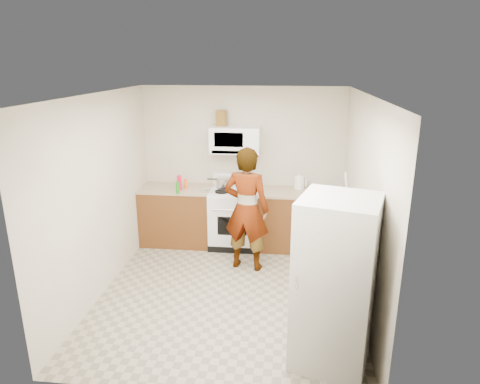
# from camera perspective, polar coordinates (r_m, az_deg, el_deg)

# --- Properties ---
(floor) EXTENTS (3.60, 3.60, 0.00)m
(floor) POSITION_cam_1_polar(r_m,az_deg,el_deg) (5.69, -1.55, -13.13)
(floor) COLOR gray
(floor) RESTS_ON ground
(back_wall) EXTENTS (3.20, 0.02, 2.50)m
(back_wall) POSITION_cam_1_polar(r_m,az_deg,el_deg) (6.88, 0.39, 3.55)
(back_wall) COLOR beige
(back_wall) RESTS_ON floor
(right_wall) EXTENTS (0.02, 3.60, 2.50)m
(right_wall) POSITION_cam_1_polar(r_m,az_deg,el_deg) (5.21, 15.96, -1.65)
(right_wall) COLOR beige
(right_wall) RESTS_ON floor
(cabinet_left) EXTENTS (1.12, 0.62, 0.90)m
(cabinet_left) POSITION_cam_1_polar(r_m,az_deg,el_deg) (7.02, -8.37, -3.21)
(cabinet_left) COLOR brown
(cabinet_left) RESTS_ON floor
(counter_left) EXTENTS (1.14, 0.64, 0.03)m
(counter_left) POSITION_cam_1_polar(r_m,az_deg,el_deg) (6.87, -8.54, 0.45)
(counter_left) COLOR #9D8C6A
(counter_left) RESTS_ON cabinet_left
(cabinet_right) EXTENTS (0.80, 0.62, 0.90)m
(cabinet_right) POSITION_cam_1_polar(r_m,az_deg,el_deg) (6.80, 5.83, -3.78)
(cabinet_right) COLOR brown
(cabinet_right) RESTS_ON floor
(counter_right) EXTENTS (0.82, 0.64, 0.03)m
(counter_right) POSITION_cam_1_polar(r_m,az_deg,el_deg) (6.65, 5.95, -0.02)
(counter_right) COLOR #9D8C6A
(counter_right) RESTS_ON cabinet_right
(gas_range) EXTENTS (0.76, 0.65, 1.13)m
(gas_range) POSITION_cam_1_polar(r_m,az_deg,el_deg) (6.83, -0.73, -3.29)
(gas_range) COLOR white
(gas_range) RESTS_ON floor
(microwave) EXTENTS (0.76, 0.38, 0.40)m
(microwave) POSITION_cam_1_polar(r_m,az_deg,el_deg) (6.63, -0.63, 6.99)
(microwave) COLOR white
(microwave) RESTS_ON back_wall
(person) EXTENTS (0.71, 0.54, 1.77)m
(person) POSITION_cam_1_polar(r_m,az_deg,el_deg) (5.95, 0.88, -2.34)
(person) COLOR tan
(person) RESTS_ON floor
(fridge) EXTENTS (0.87, 0.87, 1.70)m
(fridge) POSITION_cam_1_polar(r_m,az_deg,el_deg) (4.23, 12.54, -11.78)
(fridge) COLOR silver
(fridge) RESTS_ON floor
(kettle) EXTENTS (0.18, 0.18, 0.19)m
(kettle) POSITION_cam_1_polar(r_m,az_deg,el_deg) (6.78, 7.91, 1.24)
(kettle) COLOR white
(kettle) RESTS_ON counter_right
(jug) EXTENTS (0.17, 0.17, 0.24)m
(jug) POSITION_cam_1_polar(r_m,az_deg,el_deg) (6.66, -2.45, 9.81)
(jug) COLOR brown
(jug) RESTS_ON microwave
(saucepan) EXTENTS (0.28, 0.28, 0.13)m
(saucepan) POSITION_cam_1_polar(r_m,az_deg,el_deg) (6.78, -2.15, 1.33)
(saucepan) COLOR silver
(saucepan) RESTS_ON gas_range
(tray) EXTENTS (0.28, 0.21, 0.05)m
(tray) POSITION_cam_1_polar(r_m,az_deg,el_deg) (6.56, 0.90, 0.19)
(tray) COLOR silver
(tray) RESTS_ON gas_range
(bottle_spray) EXTENTS (0.08, 0.08, 0.23)m
(bottle_spray) POSITION_cam_1_polar(r_m,az_deg,el_deg) (6.69, -8.08, 1.21)
(bottle_spray) COLOR red
(bottle_spray) RESTS_ON counter_left
(bottle_hot_sauce) EXTENTS (0.07, 0.07, 0.15)m
(bottle_hot_sauce) POSITION_cam_1_polar(r_m,az_deg,el_deg) (6.76, -7.25, 1.07)
(bottle_hot_sauce) COLOR orange
(bottle_hot_sauce) RESTS_ON counter_left
(bottle_green_cap) EXTENTS (0.06, 0.06, 0.18)m
(bottle_green_cap) POSITION_cam_1_polar(r_m,az_deg,el_deg) (6.53, -8.29, 0.55)
(bottle_green_cap) COLOR #188017
(bottle_green_cap) RESTS_ON counter_left
(pot_lid) EXTENTS (0.28, 0.28, 0.01)m
(pot_lid) POSITION_cam_1_polar(r_m,az_deg,el_deg) (6.64, -4.46, 0.21)
(pot_lid) COLOR white
(pot_lid) RESTS_ON counter_left
(broom) EXTENTS (0.25, 0.22, 1.44)m
(broom) POSITION_cam_1_polar(r_m,az_deg,el_deg) (6.19, 14.31, -3.67)
(broom) COLOR white
(broom) RESTS_ON floor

